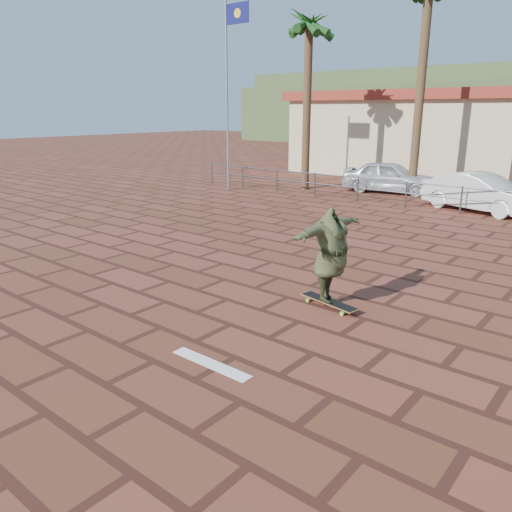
{
  "coord_description": "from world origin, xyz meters",
  "views": [
    {
      "loc": [
        5.28,
        -5.81,
        3.53
      ],
      "look_at": [
        -0.57,
        1.39,
        0.8
      ],
      "focal_mm": 35.0,
      "sensor_mm": 36.0,
      "label": 1
    }
  ],
  "objects_px": {
    "car_white": "(481,193)",
    "longboard": "(329,302)",
    "car_silver": "(390,177)",
    "skateboarder": "(331,255)"
  },
  "relations": [
    {
      "from": "longboard",
      "to": "car_silver",
      "type": "distance_m",
      "value": 14.14
    },
    {
      "from": "longboard",
      "to": "skateboarder",
      "type": "height_order",
      "value": "skateboarder"
    },
    {
      "from": "car_white",
      "to": "longboard",
      "type": "bearing_deg",
      "value": -160.5
    },
    {
      "from": "longboard",
      "to": "car_white",
      "type": "bearing_deg",
      "value": 104.03
    },
    {
      "from": "longboard",
      "to": "skateboarder",
      "type": "bearing_deg",
      "value": 0.0
    },
    {
      "from": "car_silver",
      "to": "car_white",
      "type": "xyz_separation_m",
      "value": [
        4.37,
        -1.99,
        -0.01
      ]
    },
    {
      "from": "skateboarder",
      "to": "car_white",
      "type": "bearing_deg",
      "value": 2.44
    },
    {
      "from": "longboard",
      "to": "skateboarder",
      "type": "xyz_separation_m",
      "value": [
        0.0,
        0.0,
        0.9
      ]
    },
    {
      "from": "skateboarder",
      "to": "car_white",
      "type": "relative_size",
      "value": 0.52
    },
    {
      "from": "skateboarder",
      "to": "car_silver",
      "type": "bearing_deg",
      "value": 20.03
    }
  ]
}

